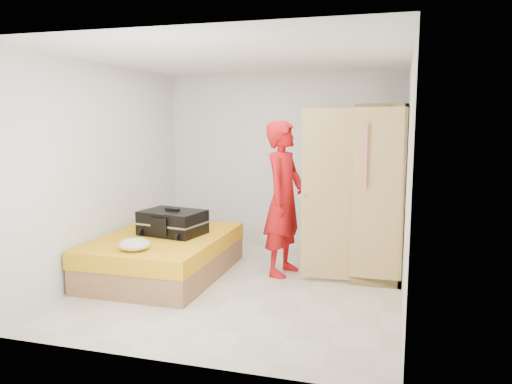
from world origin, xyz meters
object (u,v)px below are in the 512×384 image
(wardrobe, at_px, (376,195))
(suitcase, at_px, (172,223))
(round_cushion, at_px, (134,244))
(person, at_px, (284,198))
(bed, at_px, (164,255))

(wardrobe, relative_size, suitcase, 2.47)
(suitcase, relative_size, round_cushion, 2.46)
(person, distance_m, round_cushion, 1.88)
(bed, relative_size, wardrobe, 0.96)
(bed, bearing_deg, round_cushion, -89.75)
(wardrobe, height_order, person, wardrobe)
(bed, height_order, person, person)
(suitcase, bearing_deg, bed, -110.76)
(wardrobe, distance_m, suitcase, 2.55)
(suitcase, distance_m, round_cushion, 0.83)
(person, bearing_deg, round_cushion, 141.09)
(person, bearing_deg, wardrobe, -62.25)
(person, bearing_deg, suitcase, 115.93)
(bed, height_order, suitcase, suitcase)
(wardrobe, distance_m, round_cushion, 2.95)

